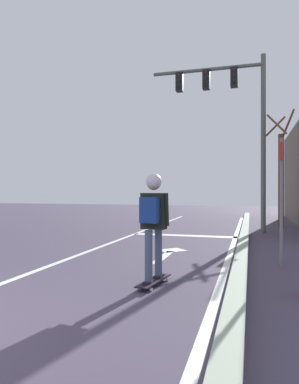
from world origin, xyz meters
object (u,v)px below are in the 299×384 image
at_px(skater, 153,214).
at_px(skateboard, 154,281).
at_px(street_sign_post, 282,183).
at_px(traffic_signal_mast, 231,106).
at_px(roadside_tree, 281,174).

bearing_deg(skater, skateboard, 81.55).
xyz_separation_m(skater, street_sign_post, (1.86, 1.83, 0.48)).
distance_m(traffic_signal_mast, roadside_tree, 3.48).
bearing_deg(traffic_signal_mast, roadside_tree, 50.21).
relative_size(skateboard, street_sign_post, 0.38).
distance_m(street_sign_post, roadside_tree, 7.37).
relative_size(traffic_signal_mast, roadside_tree, 1.32).
xyz_separation_m(traffic_signal_mast, roadside_tree, (1.72, 2.07, -2.21)).
xyz_separation_m(skater, roadside_tree, (2.44, 9.16, 0.95)).
relative_size(skater, roadside_tree, 0.35).
xyz_separation_m(skateboard, street_sign_post, (1.86, 1.81, 1.44)).
height_order(skater, traffic_signal_mast, traffic_signal_mast).
xyz_separation_m(skateboard, traffic_signal_mast, (0.71, 7.07, 4.12)).
bearing_deg(skater, roadside_tree, 75.10).
distance_m(skateboard, street_sign_post, 2.97).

